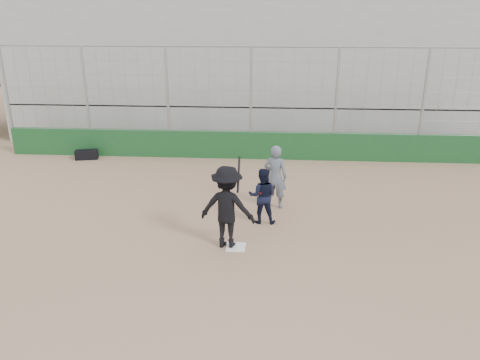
# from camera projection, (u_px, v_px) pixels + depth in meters

# --- Properties ---
(ground) EXTENTS (90.00, 90.00, 0.00)m
(ground) POSITION_uv_depth(u_px,v_px,m) (236.00, 247.00, 10.78)
(ground) COLOR brown
(ground) RESTS_ON ground
(home_plate) EXTENTS (0.44, 0.44, 0.02)m
(home_plate) POSITION_uv_depth(u_px,v_px,m) (236.00, 247.00, 10.77)
(home_plate) COLOR white
(home_plate) RESTS_ON ground
(backstop) EXTENTS (18.10, 0.25, 4.04)m
(backstop) POSITION_uv_depth(u_px,v_px,m) (251.00, 133.00, 17.02)
(backstop) COLOR #133D1A
(backstop) RESTS_ON ground
(bleachers) EXTENTS (20.25, 6.70, 6.98)m
(bleachers) POSITION_uv_depth(u_px,v_px,m) (256.00, 63.00, 21.00)
(bleachers) COLOR gray
(bleachers) RESTS_ON ground
(tree_left) EXTENTS (4.48, 4.48, 7.00)m
(tree_left) POSITION_uv_depth(u_px,v_px,m) (3.00, 29.00, 20.33)
(tree_left) COLOR #3C2616
(tree_left) RESTS_ON ground
(batter_at_plate) EXTENTS (1.35, 0.91, 2.06)m
(batter_at_plate) POSITION_uv_depth(u_px,v_px,m) (227.00, 207.00, 10.54)
(batter_at_plate) COLOR black
(batter_at_plate) RESTS_ON ground
(catcher_crouched) EXTENTS (0.72, 0.57, 1.01)m
(catcher_crouched) POSITION_uv_depth(u_px,v_px,m) (262.00, 205.00, 11.87)
(catcher_crouched) COLOR black
(catcher_crouched) RESTS_ON ground
(umpire) EXTENTS (0.73, 0.57, 1.60)m
(umpire) POSITION_uv_depth(u_px,v_px,m) (275.00, 180.00, 12.76)
(umpire) COLOR #515966
(umpire) RESTS_ON ground
(equipment_bag) EXTENTS (0.85, 0.51, 0.38)m
(equipment_bag) POSITION_uv_depth(u_px,v_px,m) (87.00, 155.00, 17.17)
(equipment_bag) COLOR black
(equipment_bag) RESTS_ON ground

